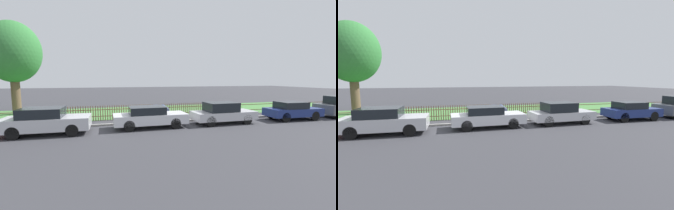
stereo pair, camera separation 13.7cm
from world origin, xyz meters
The scene contains 10 objects.
ground_plane centered at (0.00, 0.00, 0.00)m, with size 120.00×120.00×0.00m, color #38383D.
kerb_stone centered at (0.00, 0.10, 0.06)m, with size 43.26×0.20×0.12m, color gray.
grass_strip centered at (0.00, 5.54, 0.01)m, with size 43.26×6.99×0.01m, color #477F3D.
park_fence centered at (0.00, 2.06, 0.52)m, with size 43.26×0.05×1.04m.
parked_car_black_saloon centered at (-5.33, -1.27, 0.72)m, with size 4.34×1.94×1.42m.
parked_car_navy_estate centered at (0.23, -1.13, 0.67)m, with size 4.35×1.68×1.28m.
parked_car_red_compact centered at (5.07, -1.15, 0.71)m, with size 4.16×1.76×1.40m.
parked_car_white_van centered at (10.54, -1.26, 0.67)m, with size 3.91×1.75×1.29m.
covered_motorcycle centered at (1.11, 0.81, 0.70)m, with size 2.08×0.76×1.16m.
tree_behind_motorcycle centered at (-9.32, 6.68, 4.98)m, with size 4.21×4.21×7.46m.
Camera 2 is at (-2.10, -14.22, 2.96)m, focal length 24.00 mm.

